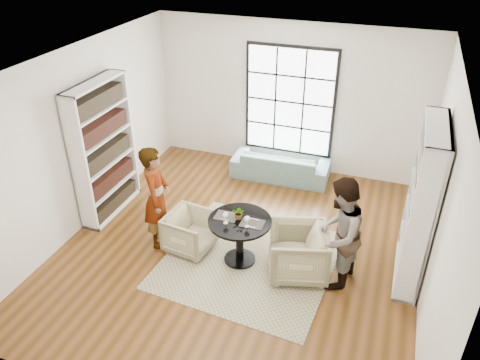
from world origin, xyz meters
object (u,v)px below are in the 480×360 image
at_px(sofa, 280,165).
at_px(armchair_left, 190,232).
at_px(wine_glass_right, 247,219).
at_px(person_left, 157,197).
at_px(flower_centerpiece, 239,213).
at_px(pedestal_table, 240,232).
at_px(wine_glass_left, 226,215).
at_px(person_right, 339,234).
at_px(armchair_right, 298,252).

distance_m(sofa, armchair_left, 2.81).
bearing_deg(wine_glass_right, sofa, 95.09).
distance_m(person_left, wine_glass_right, 1.55).
xyz_separation_m(person_left, wine_glass_right, (1.54, -0.14, 0.03)).
bearing_deg(person_left, armchair_left, -107.27).
bearing_deg(flower_centerpiece, pedestal_table, -53.42).
distance_m(pedestal_table, wine_glass_left, 0.41).
distance_m(person_right, wine_glass_left, 1.63).
relative_size(armchair_left, wine_glass_right, 3.88).
bearing_deg(pedestal_table, wine_glass_right, -37.63).
bearing_deg(sofa, armchair_right, 108.45).
relative_size(pedestal_table, wine_glass_left, 5.13).
xyz_separation_m(sofa, wine_glass_left, (-0.07, -2.87, 0.61)).
relative_size(armchair_right, person_left, 0.50).
distance_m(sofa, person_right, 3.18).
height_order(pedestal_table, sofa, pedestal_table).
bearing_deg(sofa, wine_glass_right, 93.27).
relative_size(sofa, person_right, 1.13).
height_order(pedestal_table, wine_glass_right, wine_glass_right).
xyz_separation_m(sofa, person_right, (1.55, -2.71, 0.58)).
bearing_deg(sofa, wine_glass_left, 86.73).
height_order(sofa, wine_glass_right, wine_glass_right).
height_order(person_right, wine_glass_left, person_right).
height_order(pedestal_table, person_right, person_right).
distance_m(pedestal_table, person_left, 1.42).
bearing_deg(pedestal_table, armchair_right, 1.02).
bearing_deg(armchair_left, person_right, -83.03).
height_order(sofa, armchair_right, armchair_right).
distance_m(armchair_right, person_right, 0.72).
bearing_deg(pedestal_table, person_left, 179.24).
relative_size(sofa, wine_glass_left, 10.40).
bearing_deg(person_right, flower_centerpiece, -80.70).
bearing_deg(flower_centerpiece, sofa, 91.56).
height_order(pedestal_table, person_left, person_left).
relative_size(pedestal_table, sofa, 0.49).
bearing_deg(sofa, pedestal_table, 90.26).
bearing_deg(person_right, sofa, -140.21).
bearing_deg(armchair_left, pedestal_table, -84.23).
xyz_separation_m(armchair_right, person_left, (-2.29, 0.00, 0.47)).
relative_size(armchair_left, person_left, 0.41).
xyz_separation_m(sofa, wine_glass_right, (0.25, -2.85, 0.61)).
distance_m(person_left, person_right, 2.84).
distance_m(pedestal_table, person_right, 1.48).
height_order(armchair_left, person_right, person_right).
relative_size(sofa, armchair_left, 2.71).
xyz_separation_m(sofa, armchair_right, (1.00, -2.71, 0.11)).
relative_size(wine_glass_left, wine_glass_right, 1.01).
bearing_deg(sofa, person_right, 117.95).
bearing_deg(armchair_left, person_left, 97.03).
bearing_deg(wine_glass_left, pedestal_table, 38.52).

